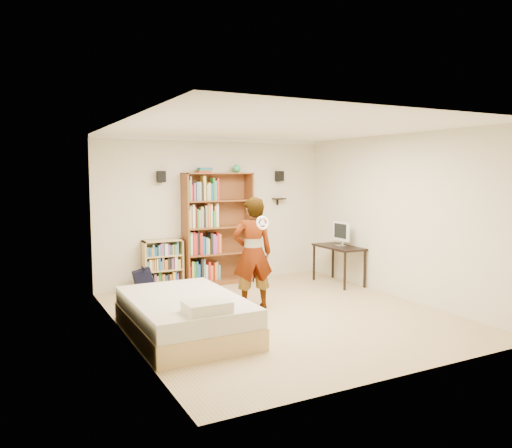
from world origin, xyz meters
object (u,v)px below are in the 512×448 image
(tall_bookshelf, at_px, (218,229))
(low_bookshelf, at_px, (163,264))
(daybed, at_px, (185,311))
(person, at_px, (253,253))
(computer_desk, at_px, (338,265))

(tall_bookshelf, xyz_separation_m, low_bookshelf, (-1.05, 0.06, -0.59))
(daybed, height_order, person, person)
(computer_desk, bearing_deg, person, -160.73)
(tall_bookshelf, distance_m, daybed, 3.04)
(person, bearing_deg, computer_desk, -148.42)
(low_bookshelf, bearing_deg, computer_desk, -20.10)
(low_bookshelf, height_order, daybed, low_bookshelf)
(computer_desk, height_order, person, person)
(low_bookshelf, bearing_deg, daybed, -100.95)
(tall_bookshelf, relative_size, computer_desk, 1.99)
(tall_bookshelf, relative_size, daybed, 1.00)
(daybed, bearing_deg, low_bookshelf, 79.05)
(computer_desk, relative_size, person, 0.61)
(low_bookshelf, xyz_separation_m, computer_desk, (3.03, -1.11, -0.09))
(low_bookshelf, relative_size, daybed, 0.43)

